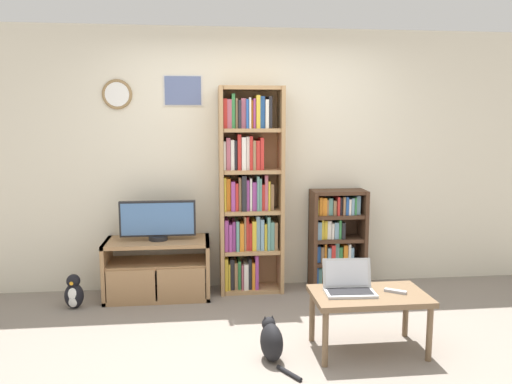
# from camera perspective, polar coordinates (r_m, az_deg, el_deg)

# --- Properties ---
(ground_plane) EXTENTS (18.00, 18.00, 0.00)m
(ground_plane) POSITION_cam_1_polar(r_m,az_deg,el_deg) (3.80, 1.86, -18.41)
(ground_plane) COLOR gray
(wall_back) EXTENTS (6.42, 0.09, 2.60)m
(wall_back) POSITION_cam_1_polar(r_m,az_deg,el_deg) (5.06, -0.82, 3.71)
(wall_back) COLOR beige
(wall_back) RESTS_ON ground_plane
(tv_stand) EXTENTS (0.99, 0.47, 0.56)m
(tv_stand) POSITION_cam_1_polar(r_m,az_deg,el_deg) (4.95, -11.16, -8.57)
(tv_stand) COLOR #9E754C
(tv_stand) RESTS_ON ground_plane
(television) EXTENTS (0.72, 0.18, 0.38)m
(television) POSITION_cam_1_polar(r_m,az_deg,el_deg) (4.84, -11.16, -3.18)
(television) COLOR black
(television) RESTS_ON tv_stand
(bookshelf_tall) EXTENTS (0.62, 0.32, 2.02)m
(bookshelf_tall) POSITION_cam_1_polar(r_m,az_deg,el_deg) (4.91, -0.87, 0.00)
(bookshelf_tall) COLOR tan
(bookshelf_tall) RESTS_ON ground_plane
(bookshelf_short) EXTENTS (0.55, 0.28, 1.00)m
(bookshelf_short) POSITION_cam_1_polar(r_m,az_deg,el_deg) (5.18, 9.05, -5.40)
(bookshelf_short) COLOR #472D1E
(bookshelf_short) RESTS_ON ground_plane
(coffee_table) EXTENTS (0.84, 0.50, 0.44)m
(coffee_table) POSITION_cam_1_polar(r_m,az_deg,el_deg) (3.85, 12.79, -11.99)
(coffee_table) COLOR brown
(coffee_table) RESTS_ON ground_plane
(laptop) EXTENTS (0.38, 0.27, 0.23)m
(laptop) POSITION_cam_1_polar(r_m,az_deg,el_deg) (3.80, 10.54, -10.33)
(laptop) COLOR #B7BABC
(laptop) RESTS_ON coffee_table
(remote_near_laptop) EXTENTS (0.16, 0.13, 0.02)m
(remote_near_laptop) POSITION_cam_1_polar(r_m,az_deg,el_deg) (3.89, 15.64, -10.86)
(remote_near_laptop) COLOR #99999E
(remote_near_laptop) RESTS_ON coffee_table
(cat) EXTENTS (0.26, 0.47, 0.31)m
(cat) POSITION_cam_1_polar(r_m,az_deg,el_deg) (3.71, 1.76, -16.64)
(cat) COLOR black
(cat) RESTS_ON ground_plane
(penguin_figurine) EXTENTS (0.17, 0.15, 0.32)m
(penguin_figurine) POSITION_cam_1_polar(r_m,az_deg,el_deg) (4.91, -20.10, -10.78)
(penguin_figurine) COLOR black
(penguin_figurine) RESTS_ON ground_plane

